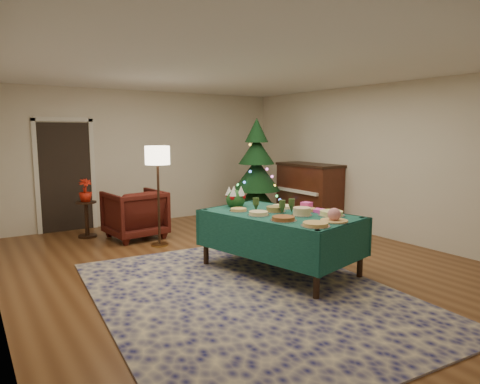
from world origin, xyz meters
TOP-DOWN VIEW (x-y plane):
  - room_shell at (0.00, 0.00)m, footprint 7.00×7.00m
  - doorway at (-1.60, 3.48)m, footprint 1.08×0.04m
  - rug at (-0.57, -1.09)m, footprint 3.52×4.44m
  - buffet_table at (0.27, -0.62)m, footprint 1.63×2.26m
  - platter_0 at (0.11, -1.47)m, footprint 0.34×0.34m
  - platter_1 at (0.48, -1.40)m, footprint 0.34×0.34m
  - platter_2 at (0.73, -1.11)m, footprint 0.34×0.34m
  - platter_3 at (0.01, -1.01)m, footprint 0.33×0.33m
  - platter_4 at (0.41, -0.89)m, footprint 0.27×0.27m
  - platter_5 at (0.67, -0.69)m, footprint 0.30×0.30m
  - platter_6 at (-0.05, -0.58)m, footprint 0.29×0.29m
  - platter_7 at (0.28, -0.50)m, footprint 0.28×0.28m
  - platter_8 at (0.54, -0.33)m, footprint 0.32×0.32m
  - platter_9 at (-0.11, -0.19)m, footprint 0.26×0.26m
  - goblet_0 at (0.10, -0.30)m, footprint 0.08×0.08m
  - goblet_1 at (0.45, -0.64)m, footprint 0.08×0.08m
  - goblet_2 at (0.27, -0.66)m, footprint 0.08×0.08m
  - napkin_stack at (0.77, -0.83)m, footprint 0.19×0.19m
  - gift_box at (0.75, -0.60)m, footprint 0.15×0.15m
  - centerpiece at (0.06, 0.15)m, footprint 0.29×0.29m
  - armchair at (-0.72, 2.24)m, footprint 0.99×0.94m
  - floor_lamp at (-0.57, 1.50)m, footprint 0.40×0.40m
  - side_table at (-1.42, 2.76)m, footprint 0.36×0.36m
  - potted_plant at (-1.42, 2.76)m, footprint 0.23×0.40m
  - christmas_tree at (1.75, 2.01)m, footprint 1.52×1.52m
  - piano at (2.68, 1.47)m, footprint 0.67×1.43m

SIDE VIEW (x-z plane):
  - rug at x=-0.57m, z-range 0.00..0.02m
  - side_table at x=-1.42m, z-range -0.01..0.64m
  - armchair at x=-0.72m, z-range 0.00..0.94m
  - piano at x=2.68m, z-range -0.01..1.22m
  - buffet_table at x=0.27m, z-range 0.24..1.03m
  - potted_plant at x=-1.42m, z-range 0.64..0.87m
  - platter_5 at x=0.67m, z-range 0.79..0.84m
  - platter_8 at x=0.54m, z-range 0.79..0.84m
  - platter_9 at x=-0.11m, z-range 0.79..0.84m
  - napkin_stack at x=0.77m, z-range 0.79..0.84m
  - platter_0 at x=0.11m, z-range 0.79..0.84m
  - platter_3 at x=0.01m, z-range 0.79..0.85m
  - platter_6 at x=-0.05m, z-range 0.79..0.85m
  - platter_2 at x=0.73m, z-range 0.79..0.86m
  - platter_7 at x=0.28m, z-range 0.79..0.87m
  - platter_4 at x=0.41m, z-range 0.79..0.90m
  - gift_box at x=0.75m, z-range 0.79..0.90m
  - platter_1 at x=0.48m, z-range 0.78..0.95m
  - goblet_0 at x=0.10m, z-range 0.80..0.99m
  - goblet_1 at x=0.45m, z-range 0.80..0.99m
  - goblet_2 at x=0.27m, z-range 0.80..0.99m
  - centerpiece at x=0.06m, z-range 0.77..1.10m
  - christmas_tree at x=1.75m, z-range -0.11..2.04m
  - doorway at x=-1.60m, z-range 0.02..2.18m
  - room_shell at x=0.00m, z-range -2.15..4.85m
  - floor_lamp at x=-0.57m, z-range 0.57..2.22m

